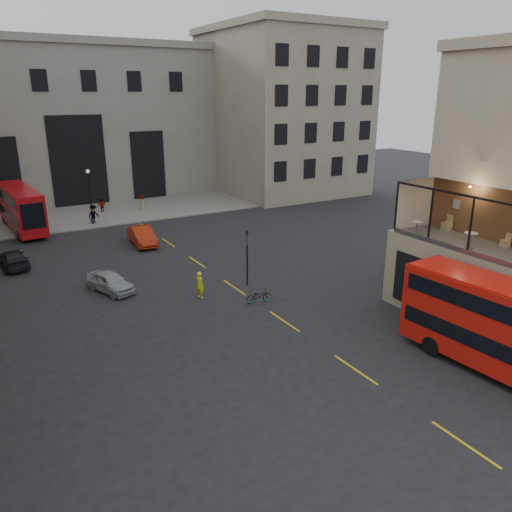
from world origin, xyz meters
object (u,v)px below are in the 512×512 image
car_b (142,236)px  pedestrian_c (102,206)px  street_lamp_b (91,200)px  traffic_light_near (247,250)px  cafe_chair_c (505,243)px  pedestrian_d (142,203)px  car_a (110,282)px  cyclist (200,285)px  cafe_chair_d (447,226)px  bus_far (21,207)px  bicycle (259,296)px  car_c (13,259)px  cafe_table_far (417,225)px  cafe_table_mid (471,238)px  pedestrian_b (94,215)px

car_b → pedestrian_c: size_ratio=2.96×
street_lamp_b → pedestrian_c: 4.73m
traffic_light_near → cafe_chair_c: bearing=-55.2°
traffic_light_near → pedestrian_d: bearing=87.4°
street_lamp_b → car_a: bearing=-99.9°
cyclist → cafe_chair_d: 15.28m
street_lamp_b → bus_far: bearing=173.4°
car_a → cafe_chair_c: bearing=-62.8°
street_lamp_b → bicycle: 25.38m
car_a → pedestrian_d: bearing=47.3°
car_c → bicycle: (12.30, -14.87, -0.20)m
street_lamp_b → car_b: (1.94, -9.33, -1.64)m
street_lamp_b → car_b: bearing=-78.3°
cafe_table_far → street_lamp_b: bearing=111.1°
street_lamp_b → bus_far: size_ratio=0.52×
cafe_table_mid → cafe_chair_c: cafe_table_mid is taller
cyclist → car_a: bearing=35.8°
car_a → cyclist: cyclist is taller
car_a → cafe_table_mid: size_ratio=4.65×
bicycle → pedestrian_b: 24.81m
bicycle → cafe_chair_d: 11.90m
cafe_table_mid → cafe_table_far: (-0.21, 3.40, -0.08)m
bus_far → cafe_table_mid: 38.78m
street_lamp_b → cafe_table_mid: bearing=-70.6°
cafe_table_mid → car_b: bearing=112.2°
bus_far → pedestrian_b: (6.19, -1.21, -1.28)m
pedestrian_d → cafe_chair_c: size_ratio=2.19×
car_c → pedestrian_d: (14.32, 13.45, 0.19)m
traffic_light_near → bicycle: (-0.86, -2.96, -1.99)m
traffic_light_near → car_c: traffic_light_near is taller
cafe_table_far → car_c: bearing=134.6°
bus_far → pedestrian_b: bus_far is taller
car_b → cyclist: cyclist is taller
street_lamp_b → pedestrian_d: 7.19m
pedestrian_d → car_a: bearing=108.4°
bus_far → car_b: size_ratio=2.23×
cafe_chair_c → cafe_chair_d: cafe_chair_d is taller
cyclist → pedestrian_b: size_ratio=0.89×
cafe_table_far → cafe_chair_d: size_ratio=0.76×
cyclist → pedestrian_b: (-1.35, 21.91, 0.11)m
pedestrian_b → pedestrian_d: (6.15, 3.86, -0.16)m
car_b → car_c: bearing=-171.8°
cafe_table_mid → car_c: bearing=130.5°
street_lamp_b → pedestrian_b: street_lamp_b is taller
bus_far → car_a: 19.51m
car_a → cyclist: size_ratio=2.22×
bicycle → cyclist: size_ratio=0.95×
pedestrian_d → traffic_light_near: bearing=129.0°
pedestrian_c → cafe_table_mid: bearing=105.1°
bicycle → cafe_chair_d: size_ratio=1.76×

